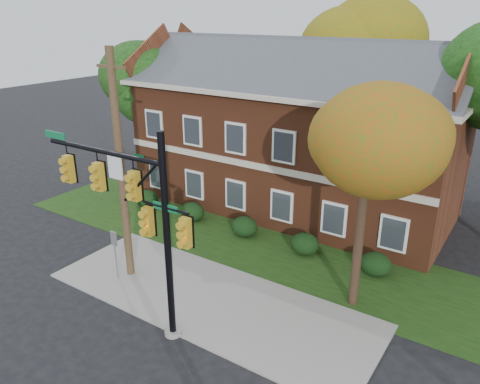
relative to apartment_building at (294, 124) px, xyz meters
The scene contains 15 objects.
ground 13.11m from the apartment_building, 80.50° to the right, with size 120.00×120.00×0.00m, color black.
sidewalk 12.18m from the apartment_building, 79.65° to the right, with size 14.00×5.00×0.08m, color gray.
grass_strip 8.01m from the apartment_building, 71.43° to the right, with size 30.00×6.00×0.04m, color #193811.
apartment_building is the anchor object (origin of this frame).
hedge_far_left 9.82m from the apartment_building, 143.11° to the right, with size 1.40×1.26×1.05m, color black.
hedge_left 7.73m from the apartment_building, 123.67° to the right, with size 1.40×1.26×1.05m, color black.
hedge_center 6.89m from the apartment_building, 90.00° to the right, with size 1.40×1.26×1.05m, color black.
hedge_right 7.73m from the apartment_building, 56.33° to the right, with size 1.40×1.26×1.05m, color black.
hedge_far_right 9.82m from the apartment_building, 36.89° to the right, with size 1.40×1.26×1.05m, color black.
tree_near_right 10.97m from the apartment_building, 48.23° to the right, with size 4.50×4.25×8.58m.
tree_left_rear 9.94m from the apartment_building, behind, with size 5.40×5.10×8.88m.
tree_far_rear 8.84m from the apartment_building, 80.29° to the left, with size 6.84×6.46×11.52m.
traffic_signal 13.51m from the apartment_building, 86.36° to the right, with size 6.84×0.61×7.63m.
utility_pole 11.54m from the apartment_building, 100.62° to the right, with size 1.54×0.33×9.87m.
sign_post 12.63m from the apartment_building, 100.89° to the right, with size 0.34×0.07×2.34m.
Camera 1 is at (10.08, -11.87, 11.11)m, focal length 35.00 mm.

